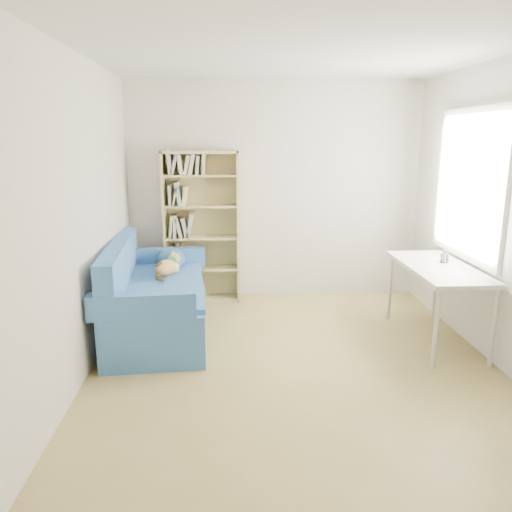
{
  "coord_description": "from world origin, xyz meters",
  "views": [
    {
      "loc": [
        -0.56,
        -4.02,
        1.93
      ],
      "look_at": [
        -0.31,
        0.53,
        0.85
      ],
      "focal_mm": 35.0,
      "sensor_mm": 36.0,
      "label": 1
    }
  ],
  "objects": [
    {
      "name": "room_shell",
      "position": [
        0.1,
        0.03,
        1.64
      ],
      "size": [
        3.54,
        4.04,
        2.62
      ],
      "color": "silver",
      "rests_on": "ground"
    },
    {
      "name": "pen_cup",
      "position": [
        1.53,
        0.58,
        0.81
      ],
      "size": [
        0.08,
        0.08,
        0.15
      ],
      "color": "white",
      "rests_on": "desk"
    },
    {
      "name": "sofa",
      "position": [
        -1.33,
        0.84,
        0.35
      ],
      "size": [
        1.04,
        1.96,
        0.93
      ],
      "rotation": [
        0.0,
        0.0,
        0.08
      ],
      "color": "#27548D",
      "rests_on": "ground"
    },
    {
      "name": "bookshelf",
      "position": [
        -0.88,
        1.85,
        0.82
      ],
      "size": [
        0.89,
        0.28,
        1.78
      ],
      "color": "tan",
      "rests_on": "ground"
    },
    {
      "name": "ground",
      "position": [
        0.0,
        0.0,
        0.0
      ],
      "size": [
        4.0,
        4.0,
        0.0
      ],
      "primitive_type": "plane",
      "color": "olive",
      "rests_on": "ground"
    },
    {
      "name": "desk",
      "position": [
        1.43,
        0.45,
        0.68
      ],
      "size": [
        0.6,
        1.31,
        0.75
      ],
      "color": "white",
      "rests_on": "ground"
    }
  ]
}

